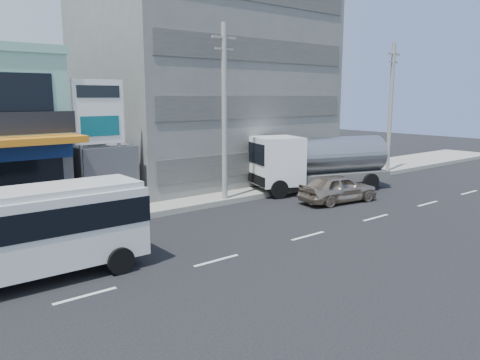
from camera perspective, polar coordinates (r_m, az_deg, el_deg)
name	(u,v)px	position (r m, az deg, el deg)	size (l,w,h in m)	color
ground	(216,261)	(17.79, -2.89, -9.78)	(120.00, 120.00, 0.00)	black
sidewalk	(190,197)	(28.02, -6.08, -2.07)	(70.00, 5.00, 0.30)	gray
concrete_building	(205,83)	(34.76, -4.27, 11.69)	(16.00, 12.00, 14.00)	slate
gap_structure	(91,174)	(27.70, -17.71, 0.72)	(3.00, 6.00, 3.50)	#3F4044
satellite_dish	(96,143)	(26.55, -17.13, 4.34)	(1.50, 1.50, 0.15)	slate
billboard	(99,119)	(24.60, -16.80, 7.09)	(2.60, 0.18, 6.90)	gray
utility_pole_near	(224,113)	(26.26, -1.92, 8.17)	(1.60, 0.30, 10.00)	#999993
utility_pole_far	(391,108)	(38.10, 17.88, 8.31)	(1.60, 0.30, 10.00)	#999993
minibus	(30,227)	(16.79, -24.19, -5.26)	(7.48, 2.69, 3.12)	silver
sedan	(338,188)	(27.62, 11.86, -0.99)	(1.95, 4.84, 1.65)	tan
tanker_truck	(316,161)	(30.56, 9.22, 2.26)	(9.49, 5.26, 3.59)	white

